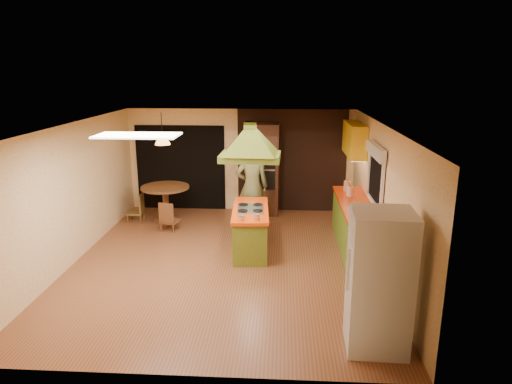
# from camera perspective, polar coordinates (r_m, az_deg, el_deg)

# --- Properties ---
(ground) EXTENTS (6.50, 6.50, 0.00)m
(ground) POSITION_cam_1_polar(r_m,az_deg,el_deg) (8.51, -3.84, -8.63)
(ground) COLOR brown
(ground) RESTS_ON ground
(room_walls) EXTENTS (5.50, 6.50, 6.50)m
(room_walls) POSITION_cam_1_polar(r_m,az_deg,el_deg) (8.08, -3.99, -0.49)
(room_walls) COLOR #FFE7B6
(room_walls) RESTS_ON ground
(ceiling_plane) EXTENTS (6.50, 6.50, 0.00)m
(ceiling_plane) POSITION_cam_1_polar(r_m,az_deg,el_deg) (7.84, -4.16, 8.34)
(ceiling_plane) COLOR silver
(ceiling_plane) RESTS_ON room_walls
(brick_panel) EXTENTS (2.64, 0.03, 2.50)m
(brick_panel) POSITION_cam_1_polar(r_m,az_deg,el_deg) (11.17, 4.51, 3.88)
(brick_panel) COLOR #381E14
(brick_panel) RESTS_ON ground
(nook_opening) EXTENTS (2.20, 0.03, 2.10)m
(nook_opening) POSITION_cam_1_polar(r_m,az_deg,el_deg) (11.48, -9.39, 3.02)
(nook_opening) COLOR black
(nook_opening) RESTS_ON ground
(right_counter) EXTENTS (0.62, 3.05, 0.92)m
(right_counter) POSITION_cam_1_polar(r_m,az_deg,el_deg) (8.95, 12.42, -4.56)
(right_counter) COLOR olive
(right_counter) RESTS_ON ground
(upper_cabinets) EXTENTS (0.34, 1.40, 0.70)m
(upper_cabinets) POSITION_cam_1_polar(r_m,az_deg,el_deg) (10.15, 12.21, 6.46)
(upper_cabinets) COLOR yellow
(upper_cabinets) RESTS_ON room_walls
(window_right) EXTENTS (0.12, 1.35, 1.06)m
(window_right) POSITION_cam_1_polar(r_m,az_deg,el_deg) (8.45, 14.78, 3.37)
(window_right) COLOR black
(window_right) RESTS_ON room_walls
(fluor_panel) EXTENTS (1.20, 0.60, 0.03)m
(fluor_panel) POSITION_cam_1_polar(r_m,az_deg,el_deg) (6.92, -14.60, 6.85)
(fluor_panel) COLOR white
(fluor_panel) RESTS_ON ceiling_plane
(kitchen_island) EXTENTS (0.76, 1.71, 0.86)m
(kitchen_island) POSITION_cam_1_polar(r_m,az_deg,el_deg) (8.83, -0.69, -4.68)
(kitchen_island) COLOR olive
(kitchen_island) RESTS_ON ground
(range_hood) EXTENTS (1.12, 0.83, 0.80)m
(range_hood) POSITION_cam_1_polar(r_m,az_deg,el_deg) (8.39, -0.73, 7.08)
(range_hood) COLOR #616E1B
(range_hood) RESTS_ON ceiling_plane
(man) EXTENTS (0.77, 0.58, 1.93)m
(man) POSITION_cam_1_polar(r_m,az_deg,el_deg) (9.81, -0.50, 0.64)
(man) COLOR brown
(man) RESTS_ON ground
(refrigerator) EXTENTS (0.77, 0.73, 1.80)m
(refrigerator) POSITION_cam_1_polar(r_m,az_deg,el_deg) (5.91, 15.14, -10.73)
(refrigerator) COLOR silver
(refrigerator) RESTS_ON ground
(wall_oven) EXTENTS (0.74, 0.62, 2.19)m
(wall_oven) POSITION_cam_1_polar(r_m,az_deg,el_deg) (10.93, 0.98, 2.84)
(wall_oven) COLOR #4C2818
(wall_oven) RESTS_ON ground
(dining_table) EXTENTS (1.10, 1.10, 0.82)m
(dining_table) POSITION_cam_1_polar(r_m,az_deg,el_deg) (10.71, -11.24, -0.54)
(dining_table) COLOR brown
(dining_table) RESTS_ON ground
(chair_left) EXTENTS (0.37, 0.37, 0.65)m
(chair_left) POSITION_cam_1_polar(r_m,az_deg,el_deg) (10.89, -14.88, -1.91)
(chair_left) COLOR brown
(chair_left) RESTS_ON ground
(chair_near) EXTENTS (0.44, 0.44, 0.65)m
(chair_near) POSITION_cam_1_polar(r_m,az_deg,el_deg) (10.12, -10.70, -2.95)
(chair_near) COLOR brown
(chair_near) RESTS_ON ground
(pendant_lamp) EXTENTS (0.43, 0.43, 0.22)m
(pendant_lamp) POSITION_cam_1_polar(r_m,az_deg,el_deg) (10.44, -11.62, 6.45)
(pendant_lamp) COLOR #FF9E3F
(pendant_lamp) RESTS_ON ceiling_plane
(canister_large) EXTENTS (0.15, 0.15, 0.19)m
(canister_large) POSITION_cam_1_polar(r_m,az_deg,el_deg) (9.46, 11.66, 0.09)
(canister_large) COLOR beige
(canister_large) RESTS_ON right_counter
(canister_medium) EXTENTS (0.20, 0.20, 0.21)m
(canister_medium) POSITION_cam_1_polar(r_m,az_deg,el_deg) (9.84, 11.34, 0.74)
(canister_medium) COLOR beige
(canister_medium) RESTS_ON right_counter
(canister_small) EXTENTS (0.15, 0.15, 0.16)m
(canister_small) POSITION_cam_1_polar(r_m,az_deg,el_deg) (9.47, 11.65, -0.01)
(canister_small) COLOR beige
(canister_small) RESTS_ON right_counter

